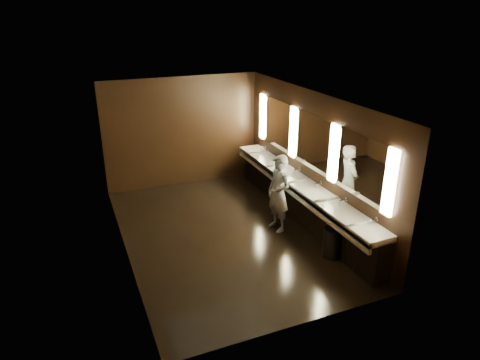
% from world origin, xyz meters
% --- Properties ---
extents(floor, '(6.00, 6.00, 0.00)m').
position_xyz_m(floor, '(0.00, 0.00, 0.00)').
color(floor, black).
rests_on(floor, ground).
extents(ceiling, '(4.00, 6.00, 0.02)m').
position_xyz_m(ceiling, '(0.00, 0.00, 2.80)').
color(ceiling, '#2D2D2B').
rests_on(ceiling, wall_back).
extents(wall_back, '(4.00, 0.02, 2.80)m').
position_xyz_m(wall_back, '(0.00, 3.00, 1.40)').
color(wall_back, black).
rests_on(wall_back, floor).
extents(wall_front, '(4.00, 0.02, 2.80)m').
position_xyz_m(wall_front, '(0.00, -3.00, 1.40)').
color(wall_front, black).
rests_on(wall_front, floor).
extents(wall_left, '(0.02, 6.00, 2.80)m').
position_xyz_m(wall_left, '(-2.00, 0.00, 1.40)').
color(wall_left, black).
rests_on(wall_left, floor).
extents(wall_right, '(0.02, 6.00, 2.80)m').
position_xyz_m(wall_right, '(2.00, 0.00, 1.40)').
color(wall_right, black).
rests_on(wall_right, floor).
extents(sink_counter, '(0.55, 5.40, 1.01)m').
position_xyz_m(sink_counter, '(1.79, 0.00, 0.50)').
color(sink_counter, black).
rests_on(sink_counter, floor).
extents(mirror_band, '(0.06, 5.03, 1.15)m').
position_xyz_m(mirror_band, '(1.98, -0.00, 1.75)').
color(mirror_band, '#FFF7BC').
rests_on(mirror_band, wall_right).
extents(person, '(0.48, 0.65, 1.64)m').
position_xyz_m(person, '(1.11, -0.24, 0.82)').
color(person, '#92AFDA').
rests_on(person, floor).
extents(trash_bin, '(0.48, 0.48, 0.58)m').
position_xyz_m(trash_bin, '(1.58, -1.58, 0.29)').
color(trash_bin, black).
rests_on(trash_bin, floor).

